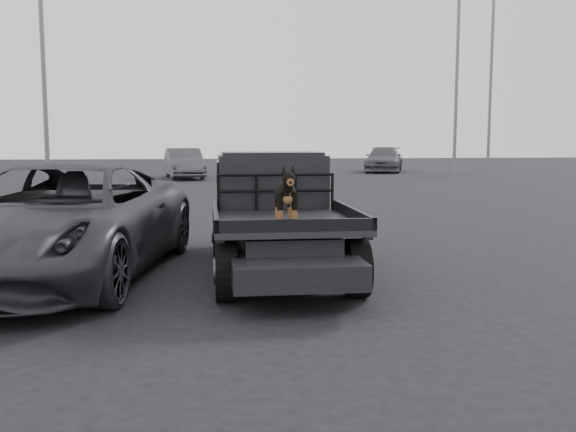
{
  "coord_description": "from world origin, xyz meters",
  "views": [
    {
      "loc": [
        -1.61,
        -7.75,
        2.01
      ],
      "look_at": [
        -0.7,
        -0.44,
        1.13
      ],
      "focal_mm": 40.0,
      "sensor_mm": 36.0,
      "label": 1
    }
  ],
  "objects": [
    {
      "name": "distant_car_b",
      "position": [
        9.28,
        31.21,
        0.77
      ],
      "size": [
        3.77,
        5.71,
        1.54
      ],
      "primitive_type": "imported",
      "rotation": [
        0.0,
        0.0,
        -0.33
      ],
      "color": "#4F5055",
      "rests_on": "ground"
    },
    {
      "name": "dog",
      "position": [
        -0.65,
        0.15,
        1.29
      ],
      "size": [
        0.32,
        0.6,
        0.74
      ],
      "primitive_type": null,
      "color": "black",
      "rests_on": "flatbed_ute"
    },
    {
      "name": "floodlight_far",
      "position": [
        15.42,
        29.77,
        7.62
      ],
      "size": [
        1.08,
        0.28,
        14.03
      ],
      "color": "slate",
      "rests_on": "ground"
    },
    {
      "name": "ute_cab",
      "position": [
        -0.58,
        2.76,
        1.36
      ],
      "size": [
        1.72,
        1.3,
        0.88
      ],
      "primitive_type": null,
      "color": "black",
      "rests_on": "flatbed_ute"
    },
    {
      "name": "distant_car_a",
      "position": [
        -2.82,
        25.89,
        0.78
      ],
      "size": [
        2.38,
        4.93,
        1.56
      ],
      "primitive_type": "imported",
      "rotation": [
        0.0,
        0.0,
        0.16
      ],
      "color": "#48484D",
      "rests_on": "ground"
    },
    {
      "name": "ground",
      "position": [
        0.0,
        0.0,
        0.0
      ],
      "size": [
        120.0,
        120.0,
        0.0
      ],
      "primitive_type": "plane",
      "color": "black",
      "rests_on": "ground"
    },
    {
      "name": "floodlight_mid",
      "position": [
        11.85,
        26.2,
        6.67
      ],
      "size": [
        1.08,
        0.28,
        12.17
      ],
      "color": "slate",
      "rests_on": "ground"
    },
    {
      "name": "parked_suv",
      "position": [
        -3.73,
        1.79,
        0.83
      ],
      "size": [
        3.7,
        6.38,
        1.67
      ],
      "primitive_type": "imported",
      "rotation": [
        0.0,
        0.0,
        -0.16
      ],
      "color": "#323137",
      "rests_on": "ground"
    },
    {
      "name": "headache_rack",
      "position": [
        -0.58,
        2.01,
        1.2
      ],
      "size": [
        1.8,
        0.08,
        0.55
      ],
      "primitive_type": null,
      "color": "black",
      "rests_on": "flatbed_ute"
    },
    {
      "name": "flatbed_ute",
      "position": [
        -0.58,
        1.81,
        0.46
      ],
      "size": [
        2.0,
        5.4,
        0.92
      ],
      "primitive_type": null,
      "color": "black",
      "rests_on": "ground"
    }
  ]
}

